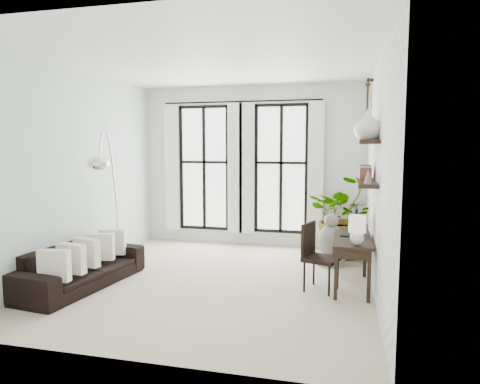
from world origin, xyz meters
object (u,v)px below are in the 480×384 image
(desk, at_px, (352,241))
(buddha, at_px, (331,243))
(plant, at_px, (345,216))
(desk_chair, at_px, (316,252))
(arc_lamp, at_px, (108,162))
(sofa, at_px, (81,266))

(desk, relative_size, buddha, 1.38)
(plant, relative_size, buddha, 1.69)
(plant, distance_m, desk_chair, 2.02)
(arc_lamp, relative_size, buddha, 2.59)
(desk, distance_m, arc_lamp, 3.81)
(plant, bearing_deg, buddha, -109.91)
(arc_lamp, distance_m, buddha, 3.86)
(desk_chair, height_order, buddha, desk_chair)
(plant, distance_m, arc_lamp, 4.21)
(sofa, height_order, desk_chair, desk_chair)
(sofa, bearing_deg, desk, -71.32)
(plant, distance_m, buddha, 0.77)
(plant, bearing_deg, desk, -87.16)
(desk, bearing_deg, buddha, 104.95)
(desk, bearing_deg, sofa, -168.14)
(sofa, xyz_separation_m, arc_lamp, (0.10, 0.62, 1.47))
(desk, xyz_separation_m, desk_chair, (-0.49, -0.12, -0.15))
(plant, height_order, buddha, plant)
(arc_lamp, bearing_deg, sofa, -99.35)
(buddha, bearing_deg, arc_lamp, -157.50)
(plant, xyz_separation_m, desk, (0.09, -1.85, -0.06))
(sofa, height_order, arc_lamp, arc_lamp)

